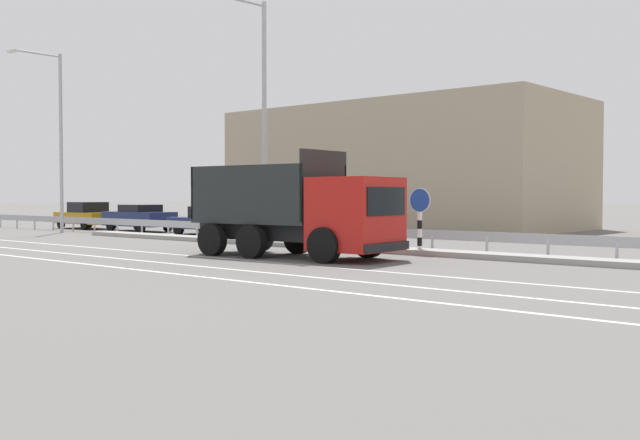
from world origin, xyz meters
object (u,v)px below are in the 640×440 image
(parked_car_2, at_px, (211,221))
(street_lamp_0, at_px, (57,133))
(dump_truck, at_px, (316,217))
(street_lamp_1, at_px, (260,110))
(median_road_sign, at_px, (420,218))
(parked_car_0, at_px, (87,216))
(parked_car_3, at_px, (307,222))
(parked_car_1, at_px, (139,217))

(parked_car_2, bearing_deg, street_lamp_0, 111.42)
(dump_truck, bearing_deg, street_lamp_1, -123.06)
(median_road_sign, bearing_deg, dump_truck, -114.53)
(dump_truck, height_order, parked_car_0, dump_truck)
(parked_car_0, distance_m, parked_car_3, 16.89)
(median_road_sign, relative_size, parked_car_2, 0.48)
(median_road_sign, distance_m, street_lamp_1, 8.19)
(parked_car_3, bearing_deg, street_lamp_0, 105.55)
(street_lamp_1, height_order, parked_car_3, street_lamp_1)
(parked_car_0, bearing_deg, street_lamp_1, -100.63)
(parked_car_3, bearing_deg, median_road_sign, -115.35)
(parked_car_1, xyz_separation_m, parked_car_2, (5.79, 0.09, -0.05))
(dump_truck, relative_size, parked_car_3, 1.65)
(dump_truck, distance_m, parked_car_3, 9.90)
(parked_car_0, xyz_separation_m, parked_car_2, (10.90, 0.09, -0.06))
(median_road_sign, distance_m, parked_car_3, 9.18)
(dump_truck, bearing_deg, median_road_sign, 151.31)
(street_lamp_1, bearing_deg, parked_car_1, 164.36)
(median_road_sign, height_order, parked_car_2, median_road_sign)
(parked_car_2, bearing_deg, dump_truck, -122.40)
(parked_car_1, distance_m, parked_car_3, 11.79)
(median_road_sign, xyz_separation_m, parked_car_0, (-25.25, 3.28, -0.42))
(parked_car_1, height_order, parked_car_2, parked_car_1)
(parked_car_0, xyz_separation_m, parked_car_1, (5.10, 0.00, -0.01))
(street_lamp_0, height_order, parked_car_3, street_lamp_0)
(parked_car_2, relative_size, parked_car_3, 1.05)
(dump_truck, relative_size, parked_car_1, 1.64)
(street_lamp_0, distance_m, parked_car_3, 14.99)
(parked_car_1, bearing_deg, street_lamp_1, -105.58)
(parked_car_0, height_order, parked_car_3, parked_car_3)
(dump_truck, distance_m, parked_car_2, 14.49)
(parked_car_1, bearing_deg, median_road_sign, -99.20)
(street_lamp_1, distance_m, parked_car_0, 19.04)
(street_lamp_0, height_order, parked_car_0, street_lamp_0)
(dump_truck, distance_m, street_lamp_1, 7.48)
(dump_truck, height_order, parked_car_1, dump_truck)
(parked_car_2, distance_m, parked_car_3, 6.00)
(street_lamp_1, bearing_deg, parked_car_0, 168.62)
(dump_truck, distance_m, median_road_sign, 3.77)
(dump_truck, xyz_separation_m, parked_car_1, (-18.58, 6.71, -0.52))
(street_lamp_0, height_order, parked_car_2, street_lamp_0)
(median_road_sign, height_order, street_lamp_1, street_lamp_1)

